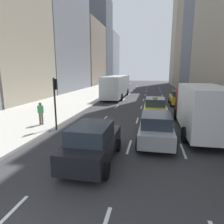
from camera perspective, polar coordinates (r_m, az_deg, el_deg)
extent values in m
cube|color=#ADAAA3|center=(31.35, -8.74, 4.36)|extent=(8.00, 66.00, 0.15)
cube|color=white|center=(7.02, -28.10, -25.09)|extent=(0.12, 2.00, 0.01)
cube|color=white|center=(11.65, -9.08, -8.76)|extent=(0.12, 2.00, 0.01)
cube|color=white|center=(17.15, -2.13, -1.90)|extent=(0.12, 2.00, 0.01)
cube|color=white|center=(22.90, 1.36, 1.59)|extent=(0.12, 2.00, 0.01)
cube|color=white|center=(28.75, 3.44, 3.67)|extent=(0.12, 2.00, 0.01)
cube|color=white|center=(34.66, 4.82, 5.04)|extent=(0.12, 2.00, 0.01)
cube|color=white|center=(40.59, 5.80, 6.01)|extent=(0.12, 2.00, 0.01)
cube|color=white|center=(46.54, 6.53, 6.73)|extent=(0.12, 2.00, 0.01)
cube|color=white|center=(52.50, 7.10, 7.28)|extent=(0.12, 2.00, 0.01)
cube|color=white|center=(11.03, 4.91, -9.84)|extent=(0.12, 2.00, 0.01)
cube|color=white|center=(16.73, 7.24, -2.33)|extent=(0.12, 2.00, 0.01)
cube|color=white|center=(22.59, 8.37, 1.33)|extent=(0.12, 2.00, 0.01)
cube|color=white|center=(28.51, 9.03, 3.47)|extent=(0.12, 2.00, 0.01)
cube|color=white|center=(34.45, 9.46, 4.88)|extent=(0.12, 2.00, 0.01)
cube|color=white|center=(40.42, 9.77, 5.87)|extent=(0.12, 2.00, 0.01)
cube|color=white|center=(46.39, 10.00, 6.61)|extent=(0.12, 2.00, 0.01)
cube|color=white|center=(52.37, 10.18, 7.18)|extent=(0.12, 2.00, 0.01)
cube|color=white|center=(11.11, 19.65, -10.36)|extent=(0.12, 2.00, 0.01)
cube|color=white|center=(16.79, 16.83, -2.71)|extent=(0.12, 2.00, 0.01)
cube|color=white|center=(22.63, 15.46, 1.04)|extent=(0.12, 2.00, 0.01)
cube|color=white|center=(28.54, 14.66, 3.24)|extent=(0.12, 2.00, 0.01)
cube|color=white|center=(34.48, 14.13, 4.69)|extent=(0.12, 2.00, 0.01)
cube|color=white|center=(40.44, 13.76, 5.71)|extent=(0.12, 2.00, 0.01)
cube|color=white|center=(46.41, 13.48, 6.47)|extent=(0.12, 2.00, 0.01)
cube|color=white|center=(52.38, 13.26, 7.05)|extent=(0.12, 2.00, 0.01)
cube|color=gray|center=(43.25, -14.50, 24.64)|extent=(6.00, 17.66, 27.85)
cube|color=gray|center=(58.76, -6.48, 16.08)|extent=(6.00, 15.72, 17.02)
cube|color=#4C515B|center=(72.19, -3.14, 19.47)|extent=(6.00, 10.31, 27.42)
cube|color=gray|center=(84.53, -0.80, 15.36)|extent=(6.00, 15.38, 18.61)
cube|color=gray|center=(50.51, 22.03, 19.94)|extent=(6.00, 12.95, 23.84)
cube|color=#A89E89|center=(63.83, 20.00, 20.94)|extent=(6.00, 12.95, 29.86)
cube|color=yellow|center=(18.03, 12.10, 0.81)|extent=(1.80, 4.40, 0.76)
cube|color=#28333D|center=(17.66, 12.20, 2.88)|extent=(1.58, 2.29, 0.64)
cube|color=#F2E599|center=(17.60, 12.26, 4.14)|extent=(0.44, 0.20, 0.14)
cylinder|color=black|center=(19.45, 9.37, 0.57)|extent=(0.22, 0.66, 0.66)
cylinder|color=black|center=(19.48, 14.66, 0.36)|extent=(0.22, 0.66, 0.66)
cylinder|color=black|center=(16.78, 9.01, -1.21)|extent=(0.22, 0.66, 0.66)
cylinder|color=black|center=(16.82, 15.15, -1.45)|extent=(0.22, 0.66, 0.66)
cube|color=yellow|center=(25.08, 18.37, 3.51)|extent=(1.80, 4.40, 0.76)
cube|color=#28333D|center=(24.74, 18.55, 5.03)|extent=(1.58, 2.29, 0.64)
cube|color=#F2E599|center=(24.70, 18.60, 5.93)|extent=(0.44, 0.20, 0.14)
cylinder|color=black|center=(26.39, 16.03, 3.21)|extent=(0.22, 0.66, 0.66)
cylinder|color=black|center=(26.60, 19.90, 3.02)|extent=(0.22, 0.66, 0.66)
cylinder|color=black|center=(23.70, 16.53, 2.24)|extent=(0.22, 0.66, 0.66)
cylinder|color=black|center=(23.93, 20.83, 2.05)|extent=(0.22, 0.66, 0.66)
cube|color=black|center=(9.13, -5.42, -9.61)|extent=(1.80, 4.41, 0.82)
cube|color=#28333D|center=(8.65, -6.02, -5.71)|extent=(1.58, 2.29, 0.64)
cylinder|color=black|center=(10.75, -7.91, -8.65)|extent=(0.22, 0.66, 0.66)
cylinder|color=black|center=(10.33, 1.69, -9.42)|extent=(0.22, 0.66, 0.66)
cylinder|color=black|center=(8.44, -14.20, -14.87)|extent=(0.22, 0.66, 0.66)
cylinder|color=black|center=(7.89, -1.79, -16.48)|extent=(0.22, 0.66, 0.66)
cube|color=#9EA0A5|center=(11.72, 12.39, -5.16)|extent=(1.80, 4.56, 0.75)
cube|color=#28333D|center=(11.27, 12.56, -2.17)|extent=(1.58, 2.37, 0.64)
cylinder|color=black|center=(13.19, 8.31, -4.79)|extent=(0.22, 0.66, 0.66)
cylinder|color=black|center=(13.23, 16.14, -5.09)|extent=(0.22, 0.66, 0.66)
cylinder|color=black|center=(10.51, 7.44, -9.13)|extent=(0.22, 0.66, 0.66)
cylinder|color=black|center=(10.56, 17.36, -9.48)|extent=(0.22, 0.66, 0.66)
cube|color=#B7BCC1|center=(30.51, 1.32, 7.54)|extent=(2.50, 11.60, 2.90)
cube|color=#28333D|center=(36.16, 2.93, 8.75)|extent=(2.30, 0.12, 1.40)
cube|color=#28333D|center=(30.72, -0.93, 8.23)|extent=(0.08, 9.86, 1.10)
cube|color=yellow|center=(36.12, 2.94, 10.18)|extent=(1.50, 0.10, 0.36)
cylinder|color=black|center=(34.38, 0.30, 5.85)|extent=(0.30, 1.00, 1.00)
cylinder|color=black|center=(33.99, 4.46, 5.75)|extent=(0.30, 1.00, 1.00)
cylinder|color=black|center=(27.79, -2.39, 4.42)|extent=(0.30, 1.00, 1.00)
cylinder|color=black|center=(27.31, 2.72, 4.29)|extent=(0.30, 1.00, 1.00)
cube|color=maroon|center=(17.44, 21.48, 2.52)|extent=(2.10, 2.40, 2.10)
cube|color=#28333D|center=(18.52, 20.94, 4.00)|extent=(1.90, 0.10, 0.90)
cube|color=white|center=(13.33, 24.62, 0.93)|extent=(2.30, 6.00, 2.70)
cylinder|color=black|center=(17.47, 17.83, -0.72)|extent=(0.28, 0.90, 0.90)
cylinder|color=black|center=(17.84, 24.54, -0.98)|extent=(0.28, 0.90, 0.90)
cylinder|color=black|center=(12.27, 20.07, -6.08)|extent=(0.28, 0.90, 0.90)
cylinder|color=brown|center=(15.60, -19.87, -1.82)|extent=(0.14, 0.14, 0.86)
cylinder|color=brown|center=(15.51, -19.30, -1.86)|extent=(0.14, 0.14, 0.86)
cube|color=#338C4C|center=(15.42, -19.77, 0.72)|extent=(0.36, 0.22, 0.56)
sphere|color=brown|center=(15.35, -19.87, 2.19)|extent=(0.22, 0.22, 0.22)
cylinder|color=black|center=(14.14, -15.96, 2.12)|extent=(0.12, 0.12, 3.60)
cube|color=black|center=(14.15, -15.94, 7.64)|extent=(0.24, 0.20, 0.72)
sphere|color=red|center=(14.23, -15.79, 8.60)|extent=(0.14, 0.14, 0.14)
sphere|color=#4C3F14|center=(14.25, -15.74, 7.68)|extent=(0.14, 0.14, 0.14)
sphere|color=#198C2D|center=(14.26, -15.69, 6.76)|extent=(0.14, 0.14, 0.14)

